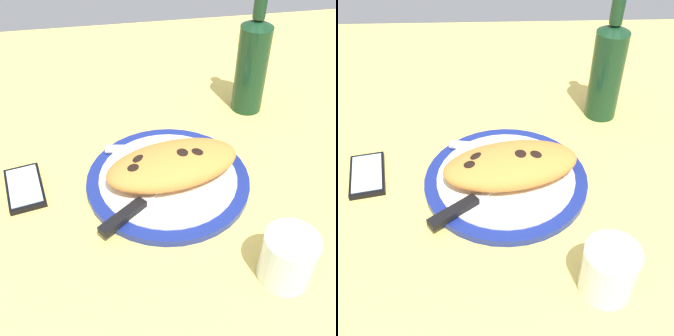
% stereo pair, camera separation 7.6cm
% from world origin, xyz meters
% --- Properties ---
extents(ground_plane, '(1.50, 1.50, 0.03)m').
position_xyz_m(ground_plane, '(0.00, 0.00, -0.01)').
color(ground_plane, '#EACC60').
extents(plate, '(0.30, 0.30, 0.02)m').
position_xyz_m(plate, '(0.00, 0.00, 0.01)').
color(plate, navy).
rests_on(plate, ground_plane).
extents(calzone, '(0.26, 0.16, 0.06)m').
position_xyz_m(calzone, '(-0.01, 0.00, 0.04)').
color(calzone, orange).
rests_on(calzone, plate).
extents(fork, '(0.17, 0.05, 0.00)m').
position_xyz_m(fork, '(0.04, -0.09, 0.02)').
color(fork, silver).
rests_on(fork, plate).
extents(knife, '(0.20, 0.17, 0.01)m').
position_xyz_m(knife, '(0.06, 0.07, 0.02)').
color(knife, silver).
rests_on(knife, plate).
extents(smartphone, '(0.09, 0.13, 0.01)m').
position_xyz_m(smartphone, '(0.26, -0.03, 0.01)').
color(smartphone, black).
rests_on(smartphone, ground_plane).
extents(water_glass, '(0.08, 0.08, 0.08)m').
position_xyz_m(water_glass, '(-0.14, 0.23, 0.04)').
color(water_glass, silver).
rests_on(water_glass, ground_plane).
extents(wine_bottle, '(0.07, 0.07, 0.27)m').
position_xyz_m(wine_bottle, '(-0.22, -0.22, 0.11)').
color(wine_bottle, '#14381E').
rests_on(wine_bottle, ground_plane).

